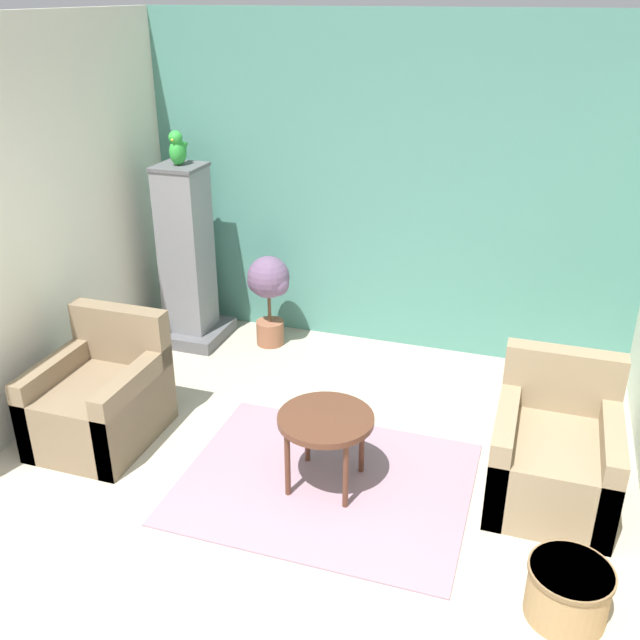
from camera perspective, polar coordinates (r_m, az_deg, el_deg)
The scene contains 10 objects.
wall_back_accent at distance 5.99m, azimuth 5.35°, elevation 10.38°, with size 4.25×0.06×2.76m.
wall_left at distance 5.37m, azimuth -21.97°, elevation 6.96°, with size 0.06×3.46×2.76m.
area_rug at distance 4.67m, azimuth 0.44°, elevation -12.87°, with size 1.81×1.44×0.01m.
coffee_table at distance 4.42m, azimuth 0.46°, elevation -8.33°, with size 0.60×0.60×0.50m.
armchair_left at distance 5.18m, azimuth -17.10°, elevation -6.21°, with size 0.72×0.85×0.86m.
armchair_right at distance 4.64m, azimuth 18.16°, elevation -10.35°, with size 0.72×0.85×0.86m.
birdcage at distance 6.30m, azimuth -10.57°, elevation 4.44°, with size 0.60×0.60×1.57m.
parrot at distance 6.04m, azimuth -11.31°, elevation 13.28°, with size 0.13×0.24×0.29m.
potted_plant at distance 6.16m, azimuth -4.15°, elevation 2.60°, with size 0.40×0.36×0.82m.
wicker_basket at distance 3.98m, azimuth 19.22°, elevation -19.77°, with size 0.42×0.42×0.30m.
Camera 1 is at (1.28, -2.17, 2.87)m, focal length 40.00 mm.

